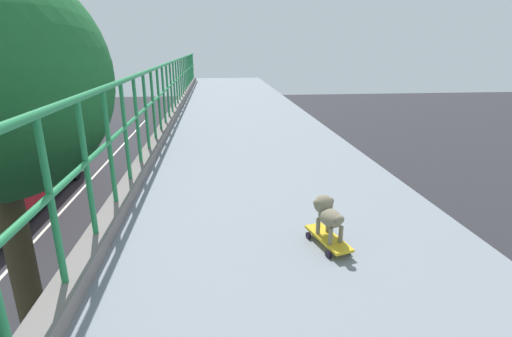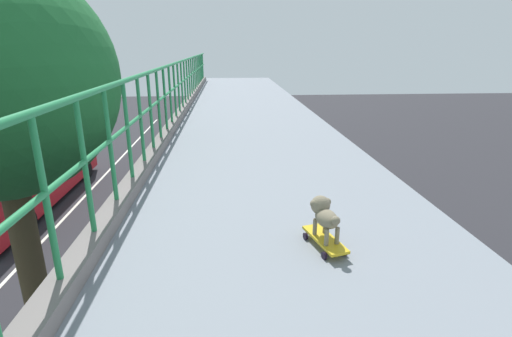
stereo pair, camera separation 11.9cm
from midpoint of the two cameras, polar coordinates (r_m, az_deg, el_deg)
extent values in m
cylinder|color=#26854C|center=(2.66, -27.78, -4.44)|extent=(0.04, 0.04, 1.09)
cylinder|color=#26854C|center=(3.26, -23.26, 0.05)|extent=(0.04, 0.04, 1.09)
cylinder|color=#26854C|center=(3.88, -20.17, 3.14)|extent=(0.04, 0.04, 1.09)
cylinder|color=#26854C|center=(4.52, -17.93, 5.35)|extent=(0.04, 0.04, 1.09)
cylinder|color=#26854C|center=(5.17, -16.25, 7.00)|extent=(0.04, 0.04, 1.09)
cylinder|color=#26854C|center=(5.83, -14.93, 8.28)|extent=(0.04, 0.04, 1.09)
cylinder|color=#26854C|center=(6.49, -13.88, 9.30)|extent=(0.04, 0.04, 1.09)
cylinder|color=#26854C|center=(7.16, -13.01, 10.12)|extent=(0.04, 0.04, 1.09)
cylinder|color=#26854C|center=(7.83, -12.29, 10.81)|extent=(0.04, 0.04, 1.09)
cylinder|color=#26854C|center=(8.50, -11.68, 11.38)|extent=(0.04, 0.04, 1.09)
cylinder|color=#26854C|center=(9.17, -11.16, 11.87)|extent=(0.04, 0.04, 1.09)
cylinder|color=#26854C|center=(9.84, -10.71, 12.29)|extent=(0.04, 0.04, 1.09)
cylinder|color=#26854C|center=(10.51, -10.32, 12.66)|extent=(0.04, 0.04, 1.09)
cylinder|color=#26854C|center=(11.19, -9.97, 12.98)|extent=(0.04, 0.04, 1.09)
cylinder|color=#26854C|center=(11.86, -9.66, 13.26)|extent=(0.04, 0.04, 1.09)
cylinder|color=#26854C|center=(12.54, -9.38, 13.52)|extent=(0.04, 0.04, 1.09)
cylinder|color=#26854C|center=(13.22, -9.13, 13.74)|extent=(0.04, 0.04, 1.09)
cylinder|color=#26854C|center=(13.89, -8.91, 13.95)|extent=(0.04, 0.04, 1.09)
cylinder|color=#26854C|center=(14.57, -8.70, 14.14)|extent=(0.04, 0.04, 1.09)
cylinder|color=#26854C|center=(15.25, -8.52, 14.31)|extent=(0.04, 0.04, 1.09)
cylinder|color=#26854C|center=(15.92, -8.34, 14.46)|extent=(0.04, 0.04, 1.09)
cylinder|color=#26854C|center=(16.60, -8.19, 14.60)|extent=(0.04, 0.04, 1.09)
cylinder|color=#26854C|center=(17.28, -8.04, 14.73)|extent=(0.04, 0.04, 1.09)
cylinder|color=#26854C|center=(17.96, -7.91, 14.85)|extent=(0.04, 0.04, 1.09)
cylinder|color=#26854C|center=(18.64, -7.78, 14.97)|extent=(0.04, 0.04, 1.09)
cube|color=#B1151D|center=(21.52, -30.72, 0.10)|extent=(2.51, 11.36, 3.30)
cube|color=black|center=(21.37, -30.96, 1.58)|extent=(2.53, 10.45, 0.70)
cylinder|color=black|center=(24.93, -23.86, -0.21)|extent=(0.28, 0.96, 0.96)
cylinder|color=black|center=(25.85, -28.88, -0.33)|extent=(0.28, 0.96, 0.96)
cylinder|color=black|center=(18.83, -30.76, -6.93)|extent=(0.28, 0.96, 0.96)
cylinder|color=#4B402A|center=(8.26, -29.25, -17.94)|extent=(0.43, 0.43, 6.12)
cube|color=gold|center=(3.26, 11.30, -10.33)|extent=(0.29, 0.54, 0.02)
cylinder|color=black|center=(3.45, 11.20, -9.46)|extent=(0.04, 0.07, 0.06)
cylinder|color=black|center=(3.37, 8.44, -10.01)|extent=(0.04, 0.07, 0.06)
cylinder|color=black|center=(3.20, 14.23, -11.99)|extent=(0.04, 0.07, 0.06)
cylinder|color=black|center=(3.12, 11.31, -12.68)|extent=(0.04, 0.07, 0.06)
cylinder|color=gray|center=(3.31, 11.33, -8.31)|extent=(0.04, 0.04, 0.14)
cylinder|color=gray|center=(3.27, 9.86, -8.59)|extent=(0.04, 0.04, 0.14)
cylinder|color=gray|center=(3.16, 13.12, -9.77)|extent=(0.04, 0.04, 0.14)
cylinder|color=gray|center=(3.11, 11.61, -10.09)|extent=(0.04, 0.04, 0.14)
ellipsoid|color=gray|center=(3.16, 11.59, -7.34)|extent=(0.22, 0.29, 0.14)
sphere|color=gray|center=(3.22, 10.67, -5.40)|extent=(0.16, 0.16, 0.16)
ellipsoid|color=#837A57|center=(3.28, 10.05, -5.13)|extent=(0.07, 0.08, 0.05)
sphere|color=gray|center=(3.24, 11.63, -4.92)|extent=(0.07, 0.07, 0.07)
sphere|color=gray|center=(3.18, 9.75, -5.23)|extent=(0.07, 0.07, 0.07)
sphere|color=gray|center=(3.04, 12.95, -7.61)|extent=(0.07, 0.07, 0.07)
camera|label=1|loc=(0.06, -89.15, 0.27)|focal=26.71mm
camera|label=2|loc=(0.06, 90.85, -0.27)|focal=26.71mm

